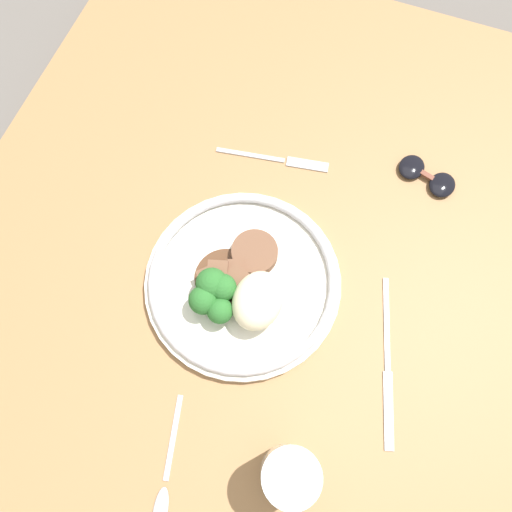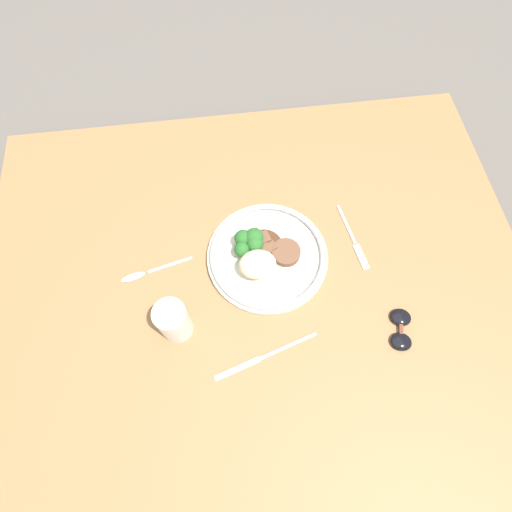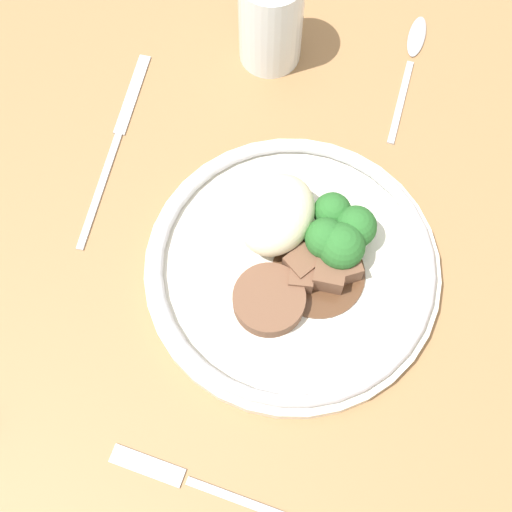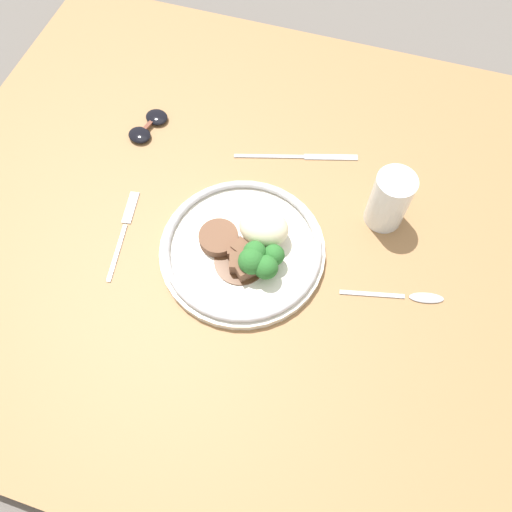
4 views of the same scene
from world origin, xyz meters
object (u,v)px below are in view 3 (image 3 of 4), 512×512
at_px(knife, 117,140).
at_px(juice_glass, 271,23).
at_px(fork, 189,481).
at_px(spoon, 413,52).
at_px(plate, 295,259).

bearing_deg(knife, juice_glass, -43.01).
bearing_deg(fork, spoon, -97.67).
relative_size(plate, juice_glass, 2.53).
xyz_separation_m(plate, spoon, (0.28, 0.00, -0.02)).
bearing_deg(spoon, fork, 168.87).
bearing_deg(knife, spoon, -58.27).
relative_size(plate, fork, 1.56).
bearing_deg(fork, knife, -56.28).
height_order(juice_glass, fork, juice_glass).
distance_m(plate, knife, 0.22).
distance_m(knife, spoon, 0.32).
bearing_deg(juice_glass, plate, -146.13).
xyz_separation_m(plate, fork, (-0.21, -0.01, -0.02)).
bearing_deg(fork, juice_glass, -79.83).
xyz_separation_m(fork, knife, (0.25, 0.23, 0.00)).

